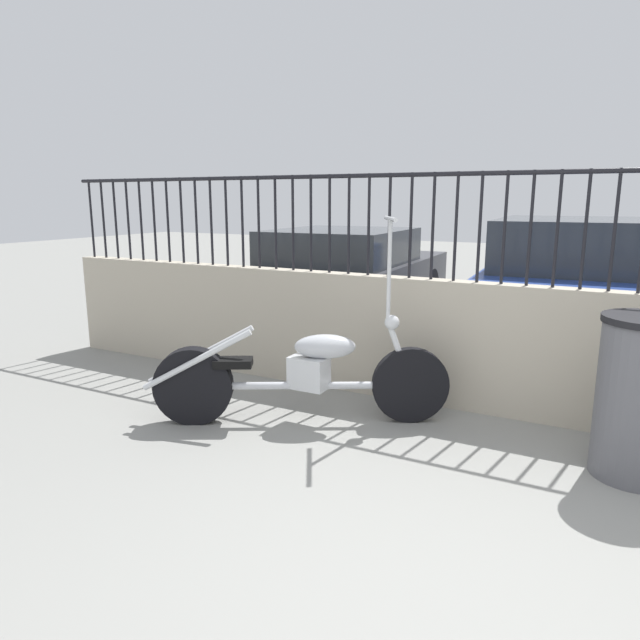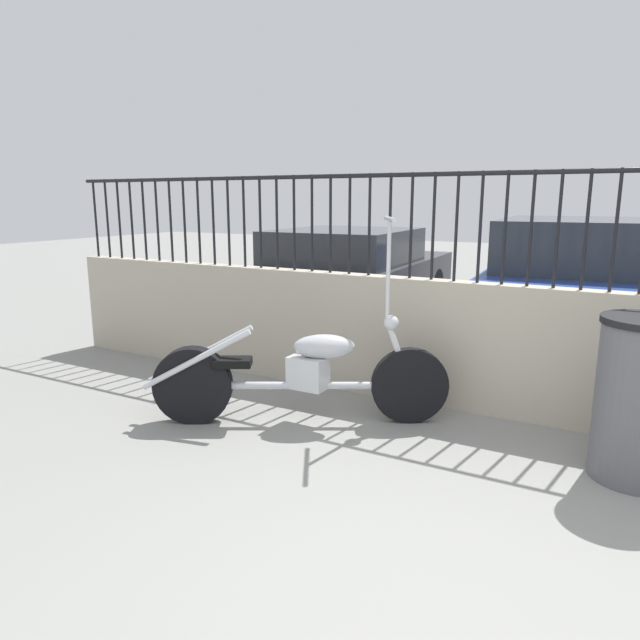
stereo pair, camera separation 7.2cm
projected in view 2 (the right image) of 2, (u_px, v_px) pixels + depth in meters
name	position (u px, v px, depth m)	size (l,w,h in m)	color
ground_plane	(455.00, 619.00, 2.29)	(40.00, 40.00, 0.00)	gray
low_wall	(547.00, 356.00, 4.20)	(9.60, 0.18, 1.02)	#B2A893
fence_railing	(560.00, 211.00, 3.98)	(9.60, 0.04, 0.83)	black
motorcycle_silver	(287.00, 374.00, 4.23)	(2.04, 1.19, 1.53)	black
car_dark_grey	(349.00, 275.00, 7.63)	(1.93, 3.98, 1.26)	black
car_blue	(582.00, 284.00, 6.37)	(2.14, 4.54, 1.44)	black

